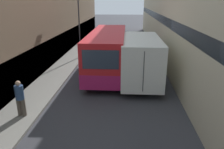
# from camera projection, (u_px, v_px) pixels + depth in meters

# --- Properties ---
(ground_plane) EXTENTS (150.00, 150.00, 0.00)m
(ground_plane) POSITION_uv_depth(u_px,v_px,m) (113.00, 85.00, 14.72)
(ground_plane) COLOR #38383D
(sidewalk_left) EXTENTS (2.09, 60.00, 0.14)m
(sidewalk_left) POSITION_uv_depth(u_px,v_px,m) (49.00, 82.00, 14.97)
(sidewalk_left) COLOR gray
(sidewalk_left) RESTS_ON ground_plane
(building_left_shopfront) EXTENTS (2.40, 60.00, 5.96)m
(building_left_shopfront) POSITION_uv_depth(u_px,v_px,m) (13.00, 44.00, 14.26)
(building_left_shopfront) COLOR brown
(building_left_shopfront) RESTS_ON ground_plane
(bus) EXTENTS (2.57, 9.69, 3.17)m
(bus) POSITION_uv_depth(u_px,v_px,m) (108.00, 51.00, 16.92)
(bus) COLOR red
(bus) RESTS_ON ground_plane
(box_truck) EXTENTS (2.46, 8.40, 3.09)m
(box_truck) POSITION_uv_depth(u_px,v_px,m) (140.00, 56.00, 15.58)
(box_truck) COLOR silver
(box_truck) RESTS_ON ground_plane
(pedestrian) EXTENTS (0.42, 0.40, 1.78)m
(pedestrian) POSITION_uv_depth(u_px,v_px,m) (20.00, 97.00, 10.26)
(pedestrian) COLOR brown
(pedestrian) RESTS_ON sidewalk_left
(street_lamp) EXTENTS (0.36, 0.80, 6.76)m
(street_lamp) POSITION_uv_depth(u_px,v_px,m) (78.00, 7.00, 19.92)
(street_lamp) COLOR #38383D
(street_lamp) RESTS_ON sidewalk_left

